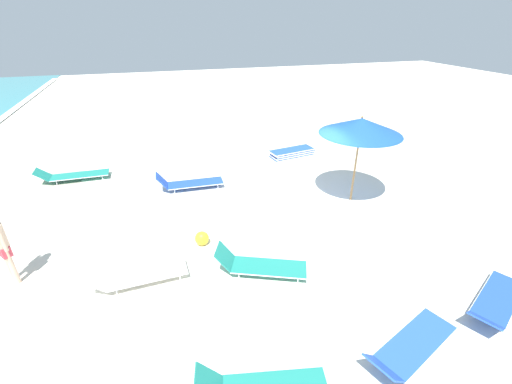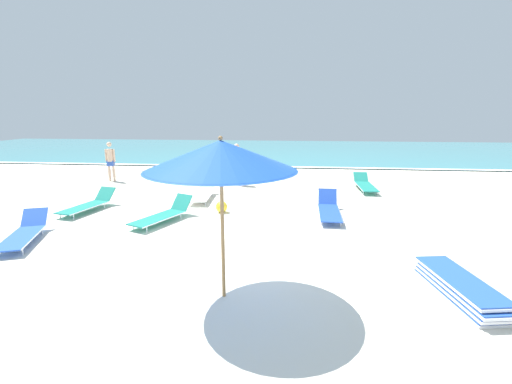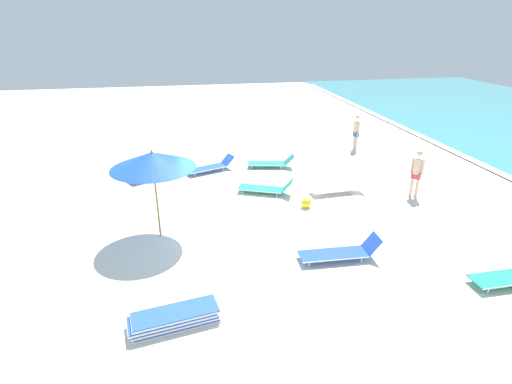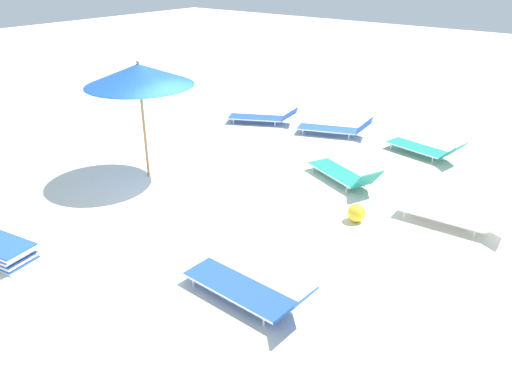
{
  "view_description": "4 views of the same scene",
  "coord_description": "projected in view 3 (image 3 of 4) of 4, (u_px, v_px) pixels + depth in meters",
  "views": [
    {
      "loc": [
        -8.27,
        3.59,
        5.24
      ],
      "look_at": [
        -0.42,
        1.25,
        0.98
      ],
      "focal_mm": 24.0,
      "sensor_mm": 36.0,
      "label": 1
    },
    {
      "loc": [
        1.11,
        -7.2,
        3.04
      ],
      "look_at": [
        0.2,
        1.58,
        0.98
      ],
      "focal_mm": 24.0,
      "sensor_mm": 36.0,
      "label": 2
    },
    {
      "loc": [
        10.9,
        -1.2,
        5.99
      ],
      "look_at": [
        -0.24,
        0.95,
        1.07
      ],
      "focal_mm": 28.0,
      "sensor_mm": 36.0,
      "label": 3
    },
    {
      "loc": [
        6.97,
        6.61,
        4.75
      ],
      "look_at": [
        0.44,
        1.51,
        0.78
      ],
      "focal_mm": 35.0,
      "sensor_mm": 36.0,
      "label": 4
    }
  ],
  "objects": [
    {
      "name": "beach_ball",
      "position": [
        306.0,
        203.0,
        13.75
      ],
      "size": [
        0.36,
        0.36,
        0.36
      ],
      "color": "yellow",
      "rests_on": "ground_plane"
    },
    {
      "name": "beach_umbrella",
      "position": [
        153.0,
        160.0,
        11.09
      ],
      "size": [
        2.39,
        2.39,
        2.69
      ],
      "color": "#9E7547",
      "rests_on": "ground_plane"
    },
    {
      "name": "ground_plane",
      "position": [
        228.0,
        231.0,
        12.45
      ],
      "size": [
        60.0,
        60.0,
        0.16
      ],
      "color": "silver"
    },
    {
      "name": "sun_lounger_beside_umbrella",
      "position": [
        341.0,
        252.0,
        10.77
      ],
      "size": [
        0.7,
        2.19,
        0.63
      ],
      "rotation": [
        0.0,
        0.0,
        -0.04
      ],
      "color": "blue",
      "rests_on": "ground_plane"
    },
    {
      "name": "beachgoer_shoreline_child",
      "position": [
        417.0,
        171.0,
        14.3
      ],
      "size": [
        0.37,
        0.33,
        1.76
      ],
      "rotation": [
        0.0,
        0.0,
        0.68
      ],
      "color": "beige",
      "rests_on": "ground_plane"
    },
    {
      "name": "lounger_stack",
      "position": [
        174.0,
        318.0,
        8.46
      ],
      "size": [
        0.92,
        1.99,
        0.32
      ],
      "rotation": [
        0.0,
        0.0,
        0.17
      ],
      "color": "blue",
      "rests_on": "ground_plane"
    },
    {
      "name": "sun_lounger_mid_beach_pair_b",
      "position": [
        338.0,
        188.0,
        14.91
      ],
      "size": [
        0.72,
        2.14,
        0.56
      ],
      "rotation": [
        0.0,
        0.0,
        0.06
      ],
      "color": "white",
      "rests_on": "ground_plane"
    },
    {
      "name": "sun_lounger_mid_beach_solo",
      "position": [
        211.0,
        166.0,
        17.05
      ],
      "size": [
        1.32,
        2.18,
        0.57
      ],
      "rotation": [
        0.0,
        0.0,
        0.37
      ],
      "color": "blue",
      "rests_on": "ground_plane"
    },
    {
      "name": "beachgoer_wading_adult",
      "position": [
        356.0,
        130.0,
        19.53
      ],
      "size": [
        0.45,
        0.27,
        1.76
      ],
      "rotation": [
        0.0,
        0.0,
        0.06
      ],
      "color": "beige",
      "rests_on": "ground_plane"
    },
    {
      "name": "sun_lounger_mid_beach_pair_a",
      "position": [
        271.0,
        163.0,
        17.49
      ],
      "size": [
        1.0,
        2.09,
        0.58
      ],
      "rotation": [
        0.0,
        0.0,
        -0.2
      ],
      "color": "#1E8475",
      "rests_on": "ground_plane"
    },
    {
      "name": "sun_lounger_near_water_right",
      "position": [
        266.0,
        188.0,
        14.86
      ],
      "size": [
        1.36,
        2.1,
        0.61
      ],
      "rotation": [
        0.0,
        0.0,
        -0.41
      ],
      "color": "#1E8475",
      "rests_on": "ground_plane"
    },
    {
      "name": "sun_lounger_near_water_left",
      "position": [
        155.0,
        173.0,
        16.3
      ],
      "size": [
        1.52,
        2.16,
        0.5
      ],
      "rotation": [
        0.0,
        0.0,
        0.48
      ],
      "color": "blue",
      "rests_on": "ground_plane"
    }
  ]
}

